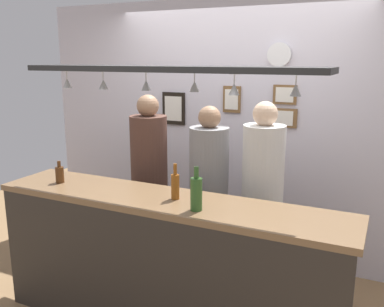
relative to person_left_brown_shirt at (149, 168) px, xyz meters
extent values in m
plane|color=olive|center=(0.56, -0.36, -1.03)|extent=(8.00, 8.00, 0.00)
cube|color=silver|center=(0.56, 0.74, 0.27)|extent=(4.40, 0.06, 2.60)
cube|color=brown|center=(0.56, -0.71, -0.02)|extent=(2.70, 0.55, 0.04)
cube|color=#2D2823|center=(0.56, -0.96, -0.53)|extent=(2.65, 0.04, 0.99)
cube|color=black|center=(0.56, -0.66, 0.92)|extent=(2.20, 0.36, 0.04)
cylinder|color=silver|center=(-0.30, -0.69, 0.90)|extent=(0.06, 0.06, 0.00)
cylinder|color=silver|center=(-0.30, -0.69, 0.87)|extent=(0.01, 0.01, 0.06)
cone|color=silver|center=(-0.30, -0.69, 0.81)|extent=(0.07, 0.07, 0.08)
cylinder|color=silver|center=(0.04, -0.68, 0.90)|extent=(0.06, 0.06, 0.00)
cylinder|color=silver|center=(0.04, -0.68, 0.87)|extent=(0.01, 0.01, 0.06)
cone|color=silver|center=(0.04, -0.68, 0.81)|extent=(0.07, 0.07, 0.08)
cylinder|color=silver|center=(0.38, -0.64, 0.90)|extent=(0.06, 0.06, 0.00)
cylinder|color=silver|center=(0.38, -0.64, 0.87)|extent=(0.01, 0.01, 0.06)
cone|color=silver|center=(0.38, -0.64, 0.81)|extent=(0.07, 0.07, 0.08)
cylinder|color=silver|center=(0.74, -0.60, 0.90)|extent=(0.06, 0.06, 0.00)
cylinder|color=silver|center=(0.74, -0.60, 0.87)|extent=(0.01, 0.01, 0.06)
cone|color=silver|center=(0.74, -0.60, 0.81)|extent=(0.07, 0.07, 0.08)
cylinder|color=silver|center=(1.08, -0.72, 0.90)|extent=(0.06, 0.06, 0.00)
cylinder|color=silver|center=(1.08, -0.72, 0.87)|extent=(0.01, 0.01, 0.06)
cone|color=silver|center=(1.08, -0.72, 0.81)|extent=(0.07, 0.07, 0.08)
cylinder|color=silver|center=(1.44, -0.64, 0.90)|extent=(0.06, 0.06, 0.00)
cylinder|color=silver|center=(1.44, -0.64, 0.87)|extent=(0.01, 0.01, 0.06)
cone|color=silver|center=(1.44, -0.64, 0.81)|extent=(0.07, 0.07, 0.08)
cube|color=#2D334C|center=(0.00, 0.00, -0.63)|extent=(0.17, 0.18, 0.81)
cylinder|color=brown|center=(0.00, 0.00, 0.13)|extent=(0.34, 0.34, 0.71)
sphere|color=#9E7556|center=(0.00, 0.00, 0.58)|extent=(0.20, 0.20, 0.20)
cube|color=#2D334C|center=(0.60, 0.00, -0.64)|extent=(0.17, 0.18, 0.78)
cylinder|color=gray|center=(0.60, 0.00, 0.08)|extent=(0.34, 0.34, 0.68)
sphere|color=#9E7556|center=(0.60, 0.00, 0.51)|extent=(0.19, 0.19, 0.19)
cube|color=#2D334C|center=(1.08, 0.00, -0.63)|extent=(0.17, 0.18, 0.81)
cylinder|color=white|center=(1.08, 0.00, 0.12)|extent=(0.34, 0.34, 0.70)
sphere|color=beige|center=(1.08, 0.00, 0.56)|extent=(0.20, 0.20, 0.20)
cylinder|color=#2D5623|center=(0.87, -0.83, 0.12)|extent=(0.08, 0.08, 0.22)
cylinder|color=#2D5623|center=(0.87, -0.83, 0.27)|extent=(0.03, 0.03, 0.08)
cylinder|color=brown|center=(0.63, -0.68, 0.10)|extent=(0.06, 0.06, 0.18)
cylinder|color=brown|center=(0.63, -0.68, 0.23)|extent=(0.03, 0.03, 0.08)
cylinder|color=#512D14|center=(-0.40, -0.73, 0.07)|extent=(0.07, 0.07, 0.13)
cylinder|color=#512D14|center=(-0.40, -0.73, 0.16)|extent=(0.03, 0.03, 0.05)
cube|color=brown|center=(0.54, 0.70, 0.60)|extent=(0.18, 0.02, 0.26)
cube|color=white|center=(0.54, 0.69, 0.60)|extent=(0.14, 0.01, 0.20)
cube|color=black|center=(-0.11, 0.70, 0.47)|extent=(0.26, 0.02, 0.34)
cube|color=white|center=(-0.11, 0.69, 0.47)|extent=(0.20, 0.01, 0.26)
cube|color=brown|center=(1.04, 0.70, 0.44)|extent=(0.30, 0.02, 0.18)
cube|color=white|center=(1.04, 0.69, 0.44)|extent=(0.23, 0.01, 0.14)
cube|color=brown|center=(1.06, 0.70, 0.66)|extent=(0.22, 0.02, 0.18)
cube|color=white|center=(1.06, 0.69, 0.66)|extent=(0.17, 0.01, 0.14)
cylinder|color=white|center=(1.00, 0.69, 1.02)|extent=(0.22, 0.03, 0.22)
camera|label=1|loc=(1.97, -3.22, 1.00)|focal=39.24mm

